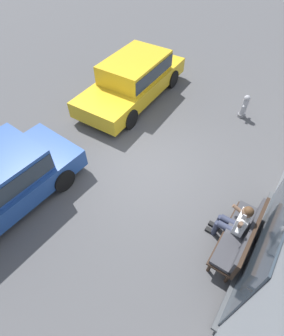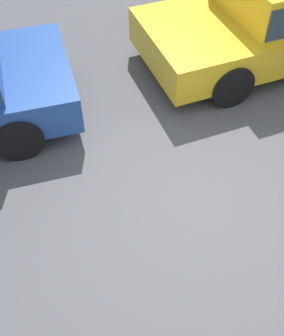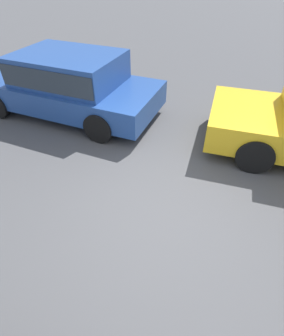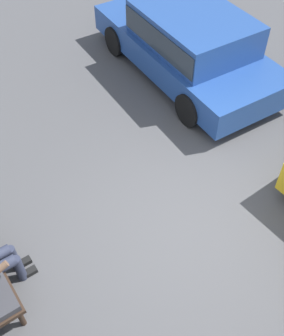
% 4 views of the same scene
% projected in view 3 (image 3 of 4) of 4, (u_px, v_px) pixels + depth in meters
% --- Properties ---
extents(ground_plane, '(60.00, 60.00, 0.00)m').
position_uv_depth(ground_plane, '(167.00, 212.00, 3.97)').
color(ground_plane, '#4C4C4F').
extents(parked_car_mid, '(4.43, 2.13, 1.38)m').
position_uv_depth(parked_car_mid, '(68.00, 82.00, 5.98)').
color(parked_car_mid, '#23478E').
rests_on(parked_car_mid, ground_plane).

